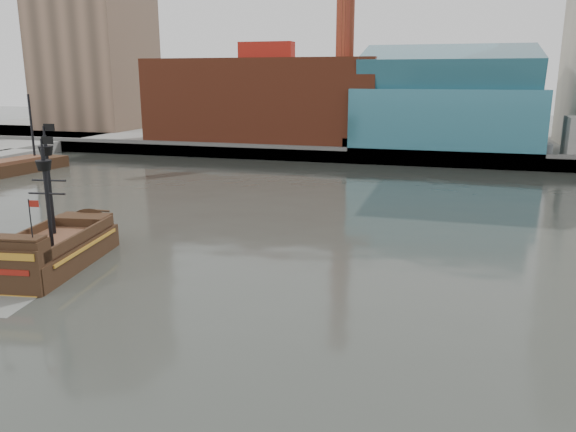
% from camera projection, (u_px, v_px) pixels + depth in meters
% --- Properties ---
extents(ground, '(400.00, 400.00, 0.00)m').
position_uv_depth(ground, '(243.00, 319.00, 32.98)').
color(ground, '#242722').
rests_on(ground, ground).
extents(promenade_far, '(220.00, 60.00, 2.00)m').
position_uv_depth(promenade_far, '(395.00, 139.00, 118.56)').
color(promenade_far, slate).
rests_on(promenade_far, ground).
extents(seawall, '(220.00, 1.00, 2.60)m').
position_uv_depth(seawall, '(378.00, 156.00, 90.97)').
color(seawall, '#4C4C49').
rests_on(seawall, ground).
extents(skyline, '(149.00, 45.00, 62.00)m').
position_uv_depth(skyline, '(426.00, 18.00, 104.56)').
color(skyline, brown).
rests_on(skyline, promenade_far).
extents(pirate_ship, '(6.65, 15.54, 11.26)m').
position_uv_depth(pirate_ship, '(54.00, 254.00, 41.70)').
color(pirate_ship, black).
rests_on(pirate_ship, ground).
extents(docked_vessel, '(6.48, 19.28, 12.86)m').
position_uv_depth(docked_vessel, '(10.00, 169.00, 81.66)').
color(docked_vessel, black).
rests_on(docked_vessel, ground).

